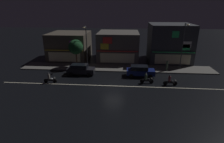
{
  "coord_description": "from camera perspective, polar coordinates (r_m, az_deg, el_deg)",
  "views": [
    {
      "loc": [
        1.64,
        -22.73,
        10.24
      ],
      "look_at": [
        -0.27,
        0.98,
        1.74
      ],
      "focal_mm": 29.21,
      "sensor_mm": 36.0,
      "label": 1
    }
  ],
  "objects": [
    {
      "name": "ground_plane",
      "position": [
        24.99,
        0.43,
        -4.53
      ],
      "size": [
        140.0,
        140.0,
        0.0
      ],
      "primitive_type": "plane",
      "color": "black"
    },
    {
      "name": "lane_divider_stripe",
      "position": [
        24.99,
        0.43,
        -4.52
      ],
      "size": [
        31.51,
        0.16,
        0.01
      ],
      "primitive_type": "cube",
      "color": "beige",
      "rests_on": "ground"
    },
    {
      "name": "sidewalk_far",
      "position": [
        32.06,
        1.43,
        1.16
      ],
      "size": [
        33.17,
        3.91,
        0.14
      ],
      "primitive_type": "cube",
      "color": "#5B5954",
      "rests_on": "ground"
    },
    {
      "name": "storefront_left_block",
      "position": [
        37.04,
        1.99,
        8.01
      ],
      "size": [
        7.87,
        8.02,
        5.54
      ],
      "color": "#56514C",
      "rests_on": "ground"
    },
    {
      "name": "storefront_center_block",
      "position": [
        37.6,
        17.5,
        8.57
      ],
      "size": [
        7.82,
        7.65,
        7.18
      ],
      "color": "#383A3F",
      "rests_on": "ground"
    },
    {
      "name": "storefront_right_block",
      "position": [
        38.71,
        -13.04,
        7.86
      ],
      "size": [
        7.62,
        7.83,
        5.32
      ],
      "color": "#4C443A",
      "rests_on": "ground"
    },
    {
      "name": "streetlamp_west",
      "position": [
        32.04,
        -8.06,
        8.8
      ],
      "size": [
        0.44,
        1.64,
        7.06
      ],
      "color": "#47494C",
      "rests_on": "sidewalk_far"
    },
    {
      "name": "streetlamp_mid",
      "position": [
        32.81,
        21.42,
        8.39
      ],
      "size": [
        0.44,
        1.64,
        7.59
      ],
      "color": "#47494C",
      "rests_on": "sidewalk_far"
    },
    {
      "name": "pedestrian_on_sidewalk",
      "position": [
        31.57,
        16.8,
        1.85
      ],
      "size": [
        0.34,
        0.34,
        1.91
      ],
      "rotation": [
        0.0,
        0.0,
        1.72
      ],
      "color": "#4C664C",
      "rests_on": "sidewalk_far"
    },
    {
      "name": "street_tree",
      "position": [
        32.33,
        -11.27,
        7.5
      ],
      "size": [
        2.55,
        2.55,
        4.79
      ],
      "color": "#473323",
      "rests_on": "sidewalk_far"
    },
    {
      "name": "parked_car_near_kerb",
      "position": [
        28.49,
        8.8,
        0.21
      ],
      "size": [
        4.3,
        1.98,
        1.67
      ],
      "rotation": [
        0.0,
        0.0,
        3.14
      ],
      "color": "navy",
      "rests_on": "ground"
    },
    {
      "name": "parked_car_trailing",
      "position": [
        29.3,
        -9.8,
        0.71
      ],
      "size": [
        4.3,
        1.98,
        1.67
      ],
      "rotation": [
        0.0,
        0.0,
        3.14
      ],
      "color": "black",
      "rests_on": "ground"
    },
    {
      "name": "motorcycle_lead",
      "position": [
        26.19,
        17.7,
        -2.84
      ],
      "size": [
        1.9,
        0.6,
        1.52
      ],
      "rotation": [
        0.0,
        0.0,
        0.15
      ],
      "color": "black",
      "rests_on": "ground"
    },
    {
      "name": "motorcycle_following",
      "position": [
        27.21,
        -18.91,
        -2.13
      ],
      "size": [
        1.9,
        0.6,
        1.52
      ],
      "rotation": [
        0.0,
        0.0,
        -0.03
      ],
      "color": "black",
      "rests_on": "ground"
    },
    {
      "name": "motorcycle_opposite_lane",
      "position": [
        26.06,
        10.73,
        -2.34
      ],
      "size": [
        1.9,
        0.6,
        1.52
      ],
      "rotation": [
        0.0,
        0.0,
        -0.1
      ],
      "color": "black",
      "rests_on": "ground"
    },
    {
      "name": "traffic_cone",
      "position": [
        30.87,
        -12.54,
        0.34
      ],
      "size": [
        0.36,
        0.36,
        0.55
      ],
      "primitive_type": "cone",
      "color": "orange",
      "rests_on": "ground"
    }
  ]
}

